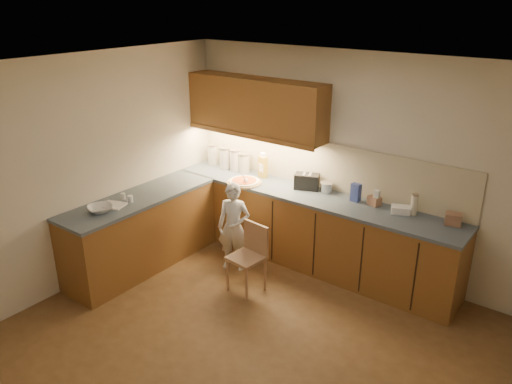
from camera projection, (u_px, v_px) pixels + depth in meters
room at (247, 181)px, 4.26m from camera, size 4.54×4.50×2.62m
l_counter at (250, 229)px, 6.15m from camera, size 3.77×2.62×0.92m
backsplash at (322, 165)px, 6.12m from camera, size 3.75×0.02×0.58m
upper_cabinets at (256, 106)px, 6.26m from camera, size 1.95×0.36×0.73m
pizza_on_board at (244, 182)px, 6.34m from camera, size 0.44×0.44×0.18m
child at (234, 227)px, 6.00m from camera, size 0.47×0.39×1.10m
wooden_chair at (250, 253)px, 5.60m from camera, size 0.39×0.39×0.79m
mixing_bowl at (100, 209)px, 5.51m from camera, size 0.36×0.36×0.07m
canister_a at (213, 154)px, 6.98m from camera, size 0.15×0.15×0.30m
canister_b at (226, 158)px, 6.84m from camera, size 0.17×0.17×0.30m
canister_c at (236, 160)px, 6.74m from camera, size 0.16×0.16×0.30m
canister_d at (244, 162)px, 6.71m from camera, size 0.16×0.16×0.26m
oil_jug at (263, 166)px, 6.50m from camera, size 0.13×0.11×0.33m
toaster at (307, 181)px, 6.13m from camera, size 0.34×0.27×0.19m
steel_pot at (327, 187)px, 6.04m from camera, size 0.16×0.16×0.12m
blue_box at (356, 193)px, 5.76m from camera, size 0.11×0.09×0.21m
card_box_a at (374, 201)px, 5.68m from camera, size 0.17×0.14×0.10m
white_bottle at (376, 198)px, 5.64m from camera, size 0.06×0.06×0.19m
flat_pack at (401, 210)px, 5.47m from camera, size 0.24×0.21×0.08m
tall_jar at (414, 204)px, 5.40m from camera, size 0.08×0.08×0.24m
card_box_b at (453, 219)px, 5.19m from camera, size 0.19×0.16×0.13m
dough_cloth at (113, 205)px, 5.66m from camera, size 0.32×0.28×0.02m
spice_jar_a at (123, 196)px, 5.84m from camera, size 0.06×0.06×0.07m
spice_jar_b at (130, 199)px, 5.75m from camera, size 0.07×0.07×0.08m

